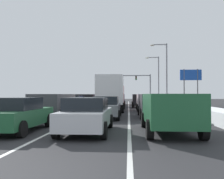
# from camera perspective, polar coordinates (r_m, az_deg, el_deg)

# --- Properties ---
(ground_plane) EXTENTS (132.33, 132.33, 0.00)m
(ground_plane) POSITION_cam_1_polar(r_m,az_deg,el_deg) (24.97, 0.04, -4.94)
(ground_plane) COLOR #28282B
(lane_stripe_between_right_lane_and_center_lane) EXTENTS (0.14, 55.99, 0.01)m
(lane_stripe_between_right_lane_and_center_lane) POSITION_cam_1_polar(r_m,az_deg,el_deg) (29.99, 3.95, -4.30)
(lane_stripe_between_right_lane_and_center_lane) COLOR silver
(lane_stripe_between_right_lane_and_center_lane) RESTS_ON ground
(lane_stripe_between_center_lane_and_left_lane) EXTENTS (0.14, 55.99, 0.01)m
(lane_stripe_between_center_lane_and_left_lane) POSITION_cam_1_polar(r_m,az_deg,el_deg) (30.18, -2.54, -4.28)
(lane_stripe_between_center_lane_and_left_lane) COLOR silver
(lane_stripe_between_center_lane_and_left_lane) RESTS_ON ground
(snow_bank_right_shoulder) EXTENTS (1.66, 55.99, 0.74)m
(snow_bank_right_shoulder) POSITION_cam_1_polar(r_m,az_deg,el_deg) (30.44, 13.99, -3.54)
(snow_bank_right_shoulder) COLOR white
(snow_bank_right_shoulder) RESTS_ON ground
(snow_bank_left_shoulder) EXTENTS (1.46, 55.99, 0.53)m
(snow_bank_left_shoulder) POSITION_cam_1_polar(r_m,az_deg,el_deg) (31.20, -12.28, -3.67)
(snow_bank_left_shoulder) COLOR white
(snow_bank_left_shoulder) RESTS_ON ground
(suv_green_right_lane_nearest) EXTENTS (2.16, 4.90, 1.67)m
(suv_green_right_lane_nearest) POSITION_cam_1_polar(r_m,az_deg,el_deg) (10.76, 13.14, -4.49)
(suv_green_right_lane_nearest) COLOR #1E5633
(suv_green_right_lane_nearest) RESTS_ON ground
(suv_charcoal_right_lane_second) EXTENTS (2.16, 4.90, 1.67)m
(suv_charcoal_right_lane_second) POSITION_cam_1_polar(r_m,az_deg,el_deg) (17.84, 9.72, -3.17)
(suv_charcoal_right_lane_second) COLOR #38383D
(suv_charcoal_right_lane_second) RESTS_ON ground
(suv_white_right_lane_third) EXTENTS (2.16, 4.90, 1.67)m
(suv_white_right_lane_third) POSITION_cam_1_polar(r_m,az_deg,el_deg) (24.89, 8.23, -2.60)
(suv_white_right_lane_third) COLOR silver
(suv_white_right_lane_third) RESTS_ON ground
(suv_black_right_lane_fourth) EXTENTS (2.16, 4.90, 1.67)m
(suv_black_right_lane_fourth) POSITION_cam_1_polar(r_m,az_deg,el_deg) (31.64, 6.63, -2.30)
(suv_black_right_lane_fourth) COLOR black
(suv_black_right_lane_fourth) RESTS_ON ground
(suv_maroon_right_lane_fifth) EXTENTS (2.16, 4.90, 1.67)m
(suv_maroon_right_lane_fifth) POSITION_cam_1_polar(r_m,az_deg,el_deg) (38.17, 6.78, -2.10)
(suv_maroon_right_lane_fifth) COLOR maroon
(suv_maroon_right_lane_fifth) RESTS_ON ground
(sedan_silver_center_lane_nearest) EXTENTS (2.00, 4.50, 1.51)m
(sedan_silver_center_lane_nearest) POSITION_cam_1_polar(r_m,az_deg,el_deg) (10.58, -5.91, -5.94)
(sedan_silver_center_lane_nearest) COLOR #B7BABF
(sedan_silver_center_lane_nearest) RESTS_ON ground
(sedan_gray_center_lane_second) EXTENTS (2.00, 4.50, 1.51)m
(sedan_gray_center_lane_second) POSITION_cam_1_polar(r_m,az_deg,el_deg) (16.85, -1.40, -4.16)
(sedan_gray_center_lane_second) COLOR slate
(sedan_gray_center_lane_second) RESTS_ON ground
(box_truck_center_lane_third) EXTENTS (2.53, 7.20, 3.36)m
(box_truck_center_lane_third) POSITION_cam_1_polar(r_m,az_deg,el_deg) (23.89, -0.14, -0.55)
(box_truck_center_lane_third) COLOR maroon
(box_truck_center_lane_third) RESTS_ON ground
(suv_navy_center_lane_fourth) EXTENTS (2.16, 4.90, 1.67)m
(suv_navy_center_lane_fourth) POSITION_cam_1_polar(r_m,az_deg,el_deg) (31.72, 1.12, -2.30)
(suv_navy_center_lane_fourth) COLOR navy
(suv_navy_center_lane_fourth) RESTS_ON ground
(suv_tan_center_lane_fifth) EXTENTS (2.16, 4.90, 1.67)m
(suv_tan_center_lane_fifth) POSITION_cam_1_polar(r_m,az_deg,el_deg) (39.08, 1.34, -2.09)
(suv_tan_center_lane_fifth) COLOR #937F60
(suv_tan_center_lane_fifth) RESTS_ON ground
(sedan_green_left_lane_nearest) EXTENTS (2.00, 4.50, 1.51)m
(sedan_green_left_lane_nearest) POSITION_cam_1_polar(r_m,az_deg,el_deg) (11.61, -21.30, -5.44)
(sedan_green_left_lane_nearest) COLOR #1E5633
(sedan_green_left_lane_nearest) RESTS_ON ground
(suv_charcoal_left_lane_second) EXTENTS (2.16, 4.90, 1.67)m
(suv_charcoal_left_lane_second) POSITION_cam_1_polar(r_m,az_deg,el_deg) (17.43, -13.48, -3.20)
(suv_charcoal_left_lane_second) COLOR #38383D
(suv_charcoal_left_lane_second) RESTS_ON ground
(sedan_white_left_lane_third) EXTENTS (2.00, 4.50, 1.51)m
(sedan_white_left_lane_third) POSITION_cam_1_polar(r_m,az_deg,el_deg) (23.29, -9.08, -3.32)
(sedan_white_left_lane_third) COLOR silver
(sedan_white_left_lane_third) RESTS_ON ground
(suv_black_left_lane_fourth) EXTENTS (2.16, 4.90, 1.67)m
(suv_black_left_lane_fourth) POSITION_cam_1_polar(r_m,az_deg,el_deg) (28.83, -5.76, -2.41)
(suv_black_left_lane_fourth) COLOR black
(suv_black_left_lane_fourth) RESTS_ON ground
(suv_maroon_left_lane_fifth) EXTENTS (2.16, 4.90, 1.67)m
(suv_maroon_left_lane_fifth) POSITION_cam_1_polar(r_m,az_deg,el_deg) (34.90, -4.57, -2.19)
(suv_maroon_left_lane_fifth) COLOR maroon
(suv_maroon_left_lane_fifth) RESTS_ON ground
(traffic_light_gantry) EXTENTS (10.94, 0.47, 6.20)m
(traffic_light_gantry) POSITION_cam_1_polar(r_m,az_deg,el_deg) (55.48, 5.02, 2.03)
(traffic_light_gantry) COLOR slate
(traffic_light_gantry) RESTS_ON ground
(street_lamp_right_near) EXTENTS (2.66, 0.36, 9.45)m
(street_lamp_right_near) POSITION_cam_1_polar(r_m,az_deg,el_deg) (38.18, 12.22, 4.75)
(street_lamp_right_near) COLOR gray
(street_lamp_right_near) RESTS_ON ground
(street_lamp_right_mid) EXTENTS (2.66, 0.36, 9.03)m
(street_lamp_right_mid) POSITION_cam_1_polar(r_m,az_deg,el_deg) (48.22, 10.47, 3.25)
(street_lamp_right_mid) COLOR gray
(street_lamp_right_mid) RESTS_ON ground
(roadside_sign_right) EXTENTS (3.20, 0.16, 5.50)m
(roadside_sign_right) POSITION_cam_1_polar(r_m,az_deg,el_deg) (38.66, 17.97, 2.41)
(roadside_sign_right) COLOR #59595B
(roadside_sign_right) RESTS_ON ground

